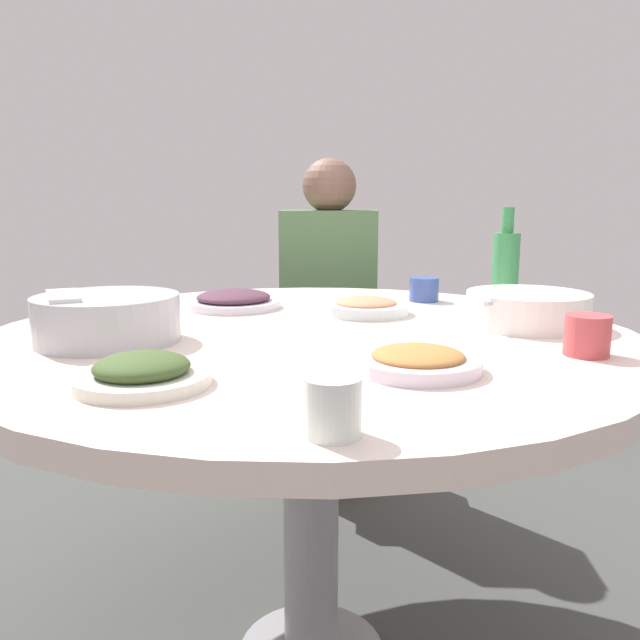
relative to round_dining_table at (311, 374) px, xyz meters
The scene contains 13 objects.
round_dining_table is the anchor object (origin of this frame).
rice_bowl 0.43m from the round_dining_table, 55.33° to the left, with size 0.28×0.28×0.10m.
soup_bowl 0.49m from the round_dining_table, 130.04° to the right, with size 0.26×0.29×0.07m.
dish_eggplant 0.38m from the round_dining_table, 14.28° to the right, with size 0.24×0.24×0.05m.
dish_shrimp 0.27m from the round_dining_table, 79.46° to the right, with size 0.21×0.21×0.04m.
dish_tofu_braise 0.37m from the round_dining_table, 162.00° to the left, with size 0.21×0.21×0.04m.
dish_greens 0.48m from the round_dining_table, 100.20° to the left, with size 0.21×0.21×0.05m.
green_bottle 0.64m from the round_dining_table, 102.99° to the right, with size 0.07×0.07×0.25m.
tea_cup_near 0.53m from the round_dining_table, 83.99° to the right, with size 0.08×0.08×0.06m, color #364F99.
tea_cup_far 0.55m from the round_dining_table, 160.28° to the right, with size 0.08×0.08×0.07m, color #C5474B.
tea_cup_side 0.62m from the round_dining_table, 135.45° to the left, with size 0.07×0.07×0.07m, color white.
stool_for_diner_left 1.10m from the round_dining_table, 50.88° to the right, with size 0.38×0.38×0.43m, color brown.
diner_left 1.00m from the round_dining_table, 50.88° to the right, with size 0.46×0.47×0.76m.
Camera 1 is at (-0.91, 0.97, 1.05)m, focal length 36.39 mm.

